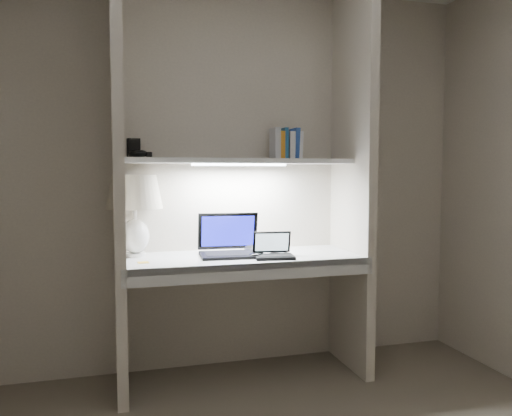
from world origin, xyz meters
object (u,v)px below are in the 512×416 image
object	(u,v)px
laptop_netbook	(273,251)
book_row	(286,145)
table_lamp	(135,202)
laptop_main	(230,246)
speaker	(251,240)

from	to	relation	value
laptop_netbook	book_row	xyz separation A→B (m)	(0.17, 0.27, 0.65)
table_lamp	book_row	world-z (taller)	book_row
laptop_netbook	table_lamp	bearing A→B (deg)	170.27
laptop_main	speaker	world-z (taller)	laptop_main
laptop_netbook	speaker	size ratio (longest dim) A/B	2.00
laptop_main	speaker	size ratio (longest dim) A/B	3.13
speaker	table_lamp	bearing A→B (deg)	-169.73
table_lamp	speaker	xyz separation A→B (m)	(0.74, 0.05, -0.27)
laptop_netbook	book_row	world-z (taller)	book_row
laptop_main	speaker	bearing A→B (deg)	43.08
table_lamp	speaker	world-z (taller)	table_lamp
laptop_main	book_row	size ratio (longest dim) A/B	1.98
laptop_netbook	speaker	bearing A→B (deg)	108.68
table_lamp	laptop_main	size ratio (longest dim) A/B	1.23
laptop_netbook	speaker	world-z (taller)	laptop_netbook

